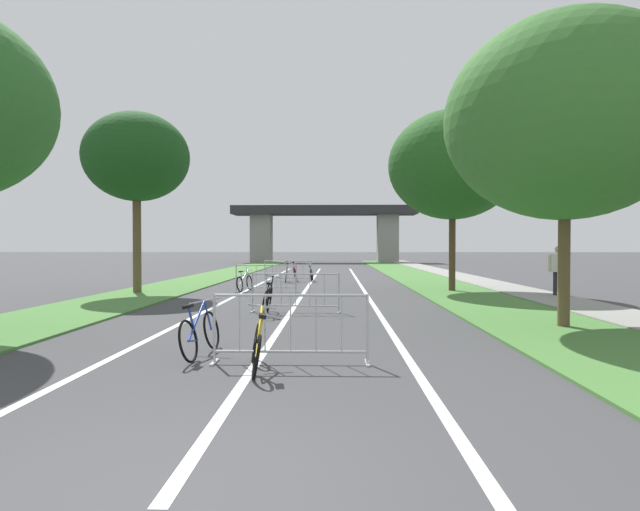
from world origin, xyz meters
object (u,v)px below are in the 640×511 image
at_px(crowd_barrier_nearest, 291,329).
at_px(bicycle_silver_1, 245,283).
at_px(bicycle_teal_3, 311,274).
at_px(pedestrian_waiting, 558,266).
at_px(crowd_barrier_third, 266,279).
at_px(bicycle_red_6, 295,273).
at_px(tree_left_maple_mid, 137,157).
at_px(bicycle_black_2, 267,300).
at_px(crowd_barrier_fourth, 288,271).
at_px(crowd_barrier_second, 295,293).
at_px(tree_right_pine_near, 565,119).
at_px(tree_right_oak_mid, 453,165).
at_px(bicycle_orange_4, 286,275).
at_px(bicycle_blue_5, 200,333).
at_px(bicycle_yellow_0, 257,346).

distance_m(crowd_barrier_nearest, bicycle_silver_1, 12.91).
bearing_deg(bicycle_teal_3, pedestrian_waiting, -42.21).
bearing_deg(crowd_barrier_third, bicycle_red_6, 84.80).
bearing_deg(tree_left_maple_mid, bicycle_black_2, -45.95).
relative_size(bicycle_silver_1, pedestrian_waiting, 0.92).
bearing_deg(crowd_barrier_fourth, crowd_barrier_second, -83.82).
xyz_separation_m(tree_right_pine_near, crowd_barrier_second, (-5.97, 2.50, -3.97)).
bearing_deg(tree_right_oak_mid, bicycle_silver_1, 179.67).
height_order(bicycle_teal_3, pedestrian_waiting, pedestrian_waiting).
bearing_deg(bicycle_red_6, bicycle_orange_4, -118.66).
bearing_deg(bicycle_blue_5, crowd_barrier_nearest, -13.44).
height_order(tree_right_pine_near, bicycle_silver_1, tree_right_pine_near).
bearing_deg(tree_right_pine_near, bicycle_orange_4, 117.32).
distance_m(crowd_barrier_nearest, bicycle_black_2, 5.69).
bearing_deg(bicycle_yellow_0, bicycle_teal_3, 80.97).
bearing_deg(bicycle_silver_1, tree_right_oak_mid, 10.89).
xyz_separation_m(tree_left_maple_mid, bicycle_silver_1, (3.81, 1.18, -4.72)).
bearing_deg(bicycle_silver_1, bicycle_orange_4, 88.40).
bearing_deg(crowd_barrier_fourth, tree_right_oak_mid, -39.06).
xyz_separation_m(crowd_barrier_second, bicycle_teal_3, (-0.14, 12.46, -0.17)).
height_order(crowd_barrier_second, bicycle_teal_3, crowd_barrier_second).
distance_m(crowd_barrier_fourth, bicycle_orange_4, 0.46).
height_order(tree_left_maple_mid, crowd_barrier_nearest, tree_left_maple_mid).
distance_m(crowd_barrier_second, bicycle_yellow_0, 6.48).
bearing_deg(bicycle_teal_3, tree_left_maple_mid, -130.60).
bearing_deg(pedestrian_waiting, bicycle_blue_5, -119.81).
bearing_deg(tree_right_oak_mid, crowd_barrier_second, -130.72).
distance_m(tree_right_pine_near, crowd_barrier_third, 12.08).
distance_m(bicycle_orange_4, bicycle_blue_5, 17.18).
height_order(tree_right_oak_mid, bicycle_orange_4, tree_right_oak_mid).
bearing_deg(bicycle_black_2, crowd_barrier_second, 32.76).
xyz_separation_m(tree_right_pine_near, tree_right_oak_mid, (-0.39, 8.99, 0.41)).
bearing_deg(bicycle_teal_3, bicycle_blue_5, -92.71).
distance_m(tree_right_oak_mid, bicycle_teal_3, 9.44).
xyz_separation_m(tree_left_maple_mid, crowd_barrier_third, (4.73, 0.68, -4.54)).
relative_size(bicycle_yellow_0, bicycle_black_2, 0.94).
xyz_separation_m(bicycle_orange_4, bicycle_blue_5, (0.22, -17.18, 0.01)).
distance_m(crowd_barrier_third, bicycle_blue_5, 11.58).
relative_size(tree_left_maple_mid, bicycle_silver_1, 4.12).
height_order(bicycle_orange_4, bicycle_red_6, bicycle_red_6).
height_order(bicycle_teal_3, bicycle_blue_5, bicycle_teal_3).
xyz_separation_m(bicycle_orange_4, bicycle_red_6, (0.35, 0.93, 0.03)).
bearing_deg(tree_right_oak_mid, crowd_barrier_third, -176.43).
xyz_separation_m(crowd_barrier_nearest, crowd_barrier_second, (-0.39, 6.04, 0.00)).
bearing_deg(bicycle_silver_1, pedestrian_waiting, -0.03).
bearing_deg(bicycle_silver_1, crowd_barrier_nearest, -65.82).
relative_size(crowd_barrier_fourth, bicycle_orange_4, 1.46).
distance_m(bicycle_teal_3, bicycle_blue_5, 18.01).
bearing_deg(pedestrian_waiting, tree_left_maple_mid, -168.78).
relative_size(bicycle_red_6, pedestrian_waiting, 0.94).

